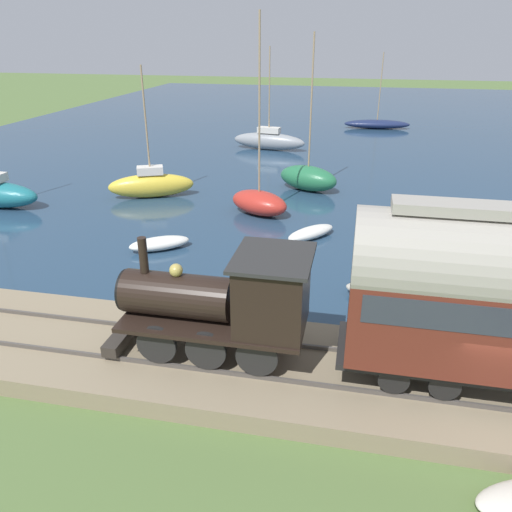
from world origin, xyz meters
The scene contains 13 objects.
ground_plane centered at (0.00, 0.00, 0.00)m, with size 200.00×200.00×0.00m, color #516B38.
harbor_water centered at (42.98, 0.00, 0.00)m, with size 80.00×80.00×0.01m.
rail_embankment centered at (0.44, 0.00, 0.27)m, with size 4.49×56.00×0.66m.
steam_locomotive centered at (0.44, 6.91, 2.37)m, with size 2.24×5.53×3.25m.
sailboat_yellow centered at (15.39, 15.47, 0.76)m, with size 3.07×4.96×7.22m.
sailboat_gray centered at (29.41, 11.14, 0.75)m, with size 2.15×6.12×7.81m.
sailboat_red centered at (13.70, 8.77, 0.69)m, with size 2.96×3.71×9.70m.
sailboat_green centered at (18.63, 6.76, 0.78)m, with size 3.10×4.13×8.80m.
sailboat_navy centered at (41.17, 2.39, 0.46)m, with size 2.16×6.50×7.06m.
rowboat_far_out centered at (8.24, 12.15, 0.28)m, with size 2.27×2.75×0.55m.
rowboat_near_shore centered at (9.11, -1.32, 0.20)m, with size 2.15×2.31×0.38m.
rowboat_mid_harbor centered at (5.59, 2.60, 0.28)m, with size 1.44×2.84×0.53m.
rowboat_off_pier centered at (10.93, 5.75, 0.27)m, with size 2.66×2.43×0.52m.
Camera 1 is at (-10.70, 3.86, 8.78)m, focal length 35.00 mm.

